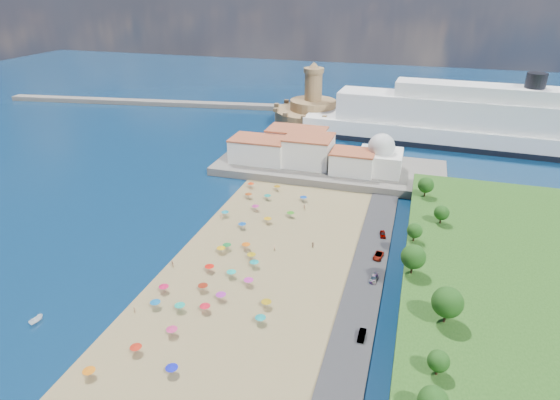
% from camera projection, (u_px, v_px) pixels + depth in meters
% --- Properties ---
extents(ground, '(700.00, 700.00, 0.00)m').
position_uv_depth(ground, '(240.00, 262.00, 127.24)').
color(ground, '#071938').
rests_on(ground, ground).
extents(terrace, '(90.00, 36.00, 3.00)m').
position_uv_depth(terrace, '(329.00, 168.00, 187.29)').
color(terrace, '#59544C').
rests_on(terrace, ground).
extents(jetty, '(18.00, 70.00, 2.40)m').
position_uv_depth(jetty, '(298.00, 138.00, 223.51)').
color(jetty, '#59544C').
rests_on(jetty, ground).
extents(breakwater, '(199.03, 34.77, 2.60)m').
position_uv_depth(breakwater, '(163.00, 103.00, 288.08)').
color(breakwater, '#59544C').
rests_on(breakwater, ground).
extents(waterfront_buildings, '(57.00, 29.00, 11.00)m').
position_uv_depth(waterfront_buildings, '(298.00, 149.00, 188.55)').
color(waterfront_buildings, silver).
rests_on(waterfront_buildings, terrace).
extents(domed_building, '(16.00, 16.00, 15.00)m').
position_uv_depth(domed_building, '(381.00, 157.00, 177.16)').
color(domed_building, silver).
rests_on(domed_building, terrace).
extents(fortress, '(40.00, 40.00, 32.40)m').
position_uv_depth(fortress, '(313.00, 112.00, 247.19)').
color(fortress, '#A78153').
rests_on(fortress, ground).
extents(cruise_ship, '(158.44, 30.85, 34.43)m').
position_uv_depth(cruise_ship, '(475.00, 125.00, 212.65)').
color(cruise_ship, black).
rests_on(cruise_ship, ground).
extents(beach_parasols, '(30.44, 117.78, 2.20)m').
position_uv_depth(beach_parasols, '(219.00, 273.00, 118.67)').
color(beach_parasols, gray).
rests_on(beach_parasols, beach).
extents(beachgoers, '(35.13, 92.70, 1.88)m').
position_uv_depth(beachgoers, '(237.00, 255.00, 128.55)').
color(beachgoers, tan).
rests_on(beachgoers, beach).
extents(moored_boats, '(10.30, 29.56, 1.42)m').
position_uv_depth(moored_boats, '(1.00, 368.00, 91.47)').
color(moored_boats, white).
rests_on(moored_boats, ground).
extents(parked_cars, '(2.90, 69.95, 1.37)m').
position_uv_depth(parked_cars, '(372.00, 287.00, 114.71)').
color(parked_cars, gray).
rests_on(parked_cars, promenade).
extents(hillside_trees, '(13.36, 109.38, 8.13)m').
position_uv_depth(hillside_trees, '(430.00, 277.00, 103.30)').
color(hillside_trees, '#382314').
rests_on(hillside_trees, hillside).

